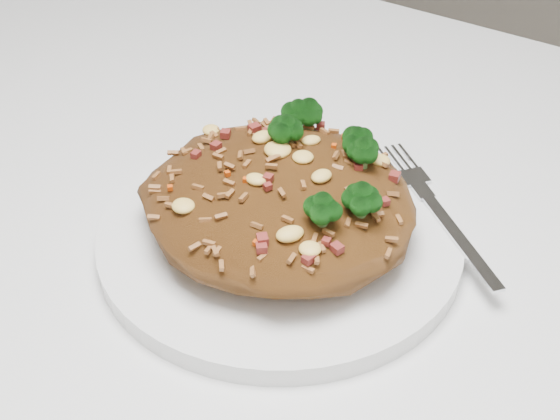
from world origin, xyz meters
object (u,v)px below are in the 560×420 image
(fork, at_px, (443,218))
(dining_table, at_px, (325,374))
(plate, at_px, (280,236))
(fried_rice, at_px, (282,190))

(fork, bearing_deg, dining_table, -77.84)
(plate, bearing_deg, fried_rice, 64.52)
(plate, distance_m, fork, 0.11)
(fried_rice, bearing_deg, plate, -115.48)
(dining_table, distance_m, plate, 0.11)
(dining_table, bearing_deg, fried_rice, 163.58)
(dining_table, bearing_deg, fork, 63.82)
(fried_rice, height_order, fork, fried_rice)
(plate, height_order, fork, fork)
(dining_table, height_order, fork, fork)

